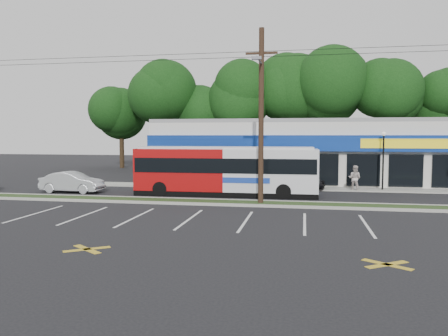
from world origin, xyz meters
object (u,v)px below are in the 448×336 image
utility_pole (258,110)px  metrobus (226,170)px  lamp_post (383,154)px  pedestrian_b (355,178)px  car_silver (72,182)px  pedestrian_a (285,176)px  car_dark (298,180)px

utility_pole → metrobus: size_ratio=4.14×
lamp_post → pedestrian_b: lamp_post is taller
lamp_post → metrobus: (-10.66, -4.30, -0.95)m
lamp_post → car_silver: size_ratio=0.97×
lamp_post → pedestrian_a: (-6.91, -0.30, -1.71)m
metrobus → pedestrian_b: 9.46m
metrobus → car_silver: 10.89m
utility_pole → car_silver: size_ratio=11.40×
pedestrian_a → utility_pole: bearing=62.7°
pedestrian_a → lamp_post: bearing=164.6°
metrobus → pedestrian_a: size_ratio=6.32×
utility_pole → pedestrian_b: utility_pole is taller
lamp_post → pedestrian_a: bearing=-177.5°
car_silver → pedestrian_a: 15.27m
car_dark → lamp_post: bearing=-82.3°
car_silver → pedestrian_a: bearing=-70.8°
utility_pole → car_silver: 14.45m
pedestrian_a → pedestrian_b: pedestrian_a is taller
utility_pole → car_dark: utility_pole is taller
pedestrian_b → pedestrian_a: bearing=21.4°
metrobus → pedestrian_a: bearing=46.0°
utility_pole → car_silver: bearing=167.1°
lamp_post → metrobus: size_ratio=0.35×
car_dark → car_silver: 16.12m
car_silver → pedestrian_a: pedestrian_a is taller
lamp_post → pedestrian_b: (-2.00, -0.57, -1.74)m
car_silver → pedestrian_b: pedestrian_b is taller
utility_pole → lamp_post: bearing=43.9°
lamp_post → pedestrian_a: 7.13m
lamp_post → car_dark: 6.35m
lamp_post → pedestrian_b: bearing=-164.2°
lamp_post → car_silver: (-21.49, -4.82, -1.95)m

